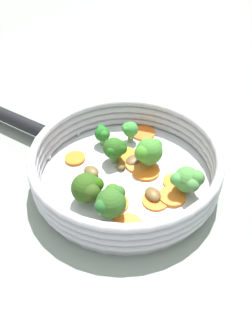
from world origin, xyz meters
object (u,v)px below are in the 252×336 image
Objects in this scene: carrot_slice_9 at (191,181)px; carrot_slice_4 at (115,203)px; broccoli_floret_6 at (102,134)px; mushroom_piece_0 at (121,166)px; skillet at (126,177)px; broccoli_floret_3 at (88,188)px; carrot_slice_10 at (137,165)px; broccoli_floret_2 at (130,130)px; broccoli_floret_4 at (187,181)px; mushroom_piece_2 at (91,171)px; mushroom_piece_1 at (134,160)px; broccoli_floret_1 at (115,149)px; carrot_slice_6 at (172,196)px; mushroom_piece_3 at (153,194)px; broccoli_floret_0 at (111,201)px; carrot_slice_8 at (128,227)px; carrot_slice_7 at (143,133)px; carrot_slice_5 at (146,171)px; broccoli_floret_5 at (149,151)px; carrot_slice_1 at (76,157)px; carrot_slice_2 at (155,200)px; carrot_slice_0 at (125,155)px; carrot_slice_3 at (174,182)px.

carrot_slice_4 is at bearing 133.93° from carrot_slice_9.
broccoli_floret_6 is 1.80× the size of mushroom_piece_0.
carrot_slice_9 is 0.12m from mushroom_piece_0.
broccoli_floret_3 reaches higher than skillet.
carrot_slice_4 is 0.10m from carrot_slice_10.
carrot_slice_10 is at bearing -147.42° from broccoli_floret_2.
carrot_slice_4 is 0.13m from carrot_slice_9.
broccoli_floret_2 is 0.82× the size of broccoli_floret_4.
broccoli_floret_2 reaches higher than carrot_slice_4.
mushroom_piece_2 is at bearing 24.11° from broccoli_floret_3.
broccoli_floret_1 is at bearing 109.33° from mushroom_piece_1.
mushroom_piece_2 reaches higher than carrot_slice_4.
mushroom_piece_2 is at bearing 90.71° from carrot_slice_6.
skillet is at bearing 62.18° from mushroom_piece_3.
skillet is 0.10m from broccoli_floret_6.
broccoli_floret_0 is (-0.02, -0.01, 0.03)m from carrot_slice_4.
carrot_slice_9 is at bearing -114.63° from broccoli_floret_2.
mushroom_piece_1 is at bearing -15.29° from broccoli_floret_3.
carrot_slice_10 is (0.05, 0.08, -0.00)m from carrot_slice_6.
broccoli_floret_3 reaches higher than broccoli_floret_4.
carrot_slice_8 is at bearing -133.35° from carrot_slice_4.
carrot_slice_7 is 1.47× the size of mushroom_piece_1.
carrot_slice_10 is (0.03, -0.01, 0.01)m from skillet.
mushroom_piece_0 is (0.01, 0.01, 0.01)m from skillet.
mushroom_piece_2 is at bearing 151.58° from broccoli_floret_1.
broccoli_floret_5 reaches higher than carrot_slice_5.
broccoli_floret_1 reaches higher than carrot_slice_10.
carrot_slice_2 is (-0.04, -0.16, -0.00)m from carrot_slice_1.
skillet is 0.08m from carrot_slice_2.
mushroom_piece_0 is at bearing 179.45° from carrot_slice_7.
carrot_slice_4 is 0.10m from mushroom_piece_1.
carrot_slice_7 is at bearing 51.91° from carrot_slice_9.
carrot_slice_5 is 0.09m from mushroom_piece_2.
mushroom_piece_1 is at bearing -70.67° from broccoli_floret_1.
carrot_slice_0 is 0.85× the size of broccoli_floret_4.
carrot_slice_2 is at bearing 128.68° from carrot_slice_6.
carrot_slice_2 is at bearing -151.69° from broccoli_floret_5.
broccoli_floret_6 is at bearing 79.18° from carrot_slice_9.
broccoli_floret_0 is 0.08m from mushroom_piece_3.
carrot_slice_5 is at bearing -64.19° from mushroom_piece_2.
carrot_slice_10 is 1.06× the size of broccoli_floret_6.
broccoli_floret_2 is (0.07, 0.06, 0.02)m from carrot_slice_5.
carrot_slice_10 is at bearing -76.71° from carrot_slice_1.
broccoli_floret_4 is at bearing -108.10° from carrot_slice_5.
carrot_slice_7 is 1.16× the size of carrot_slice_10.
broccoli_floret_2 is at bearing 21.69° from carrot_slice_8.
broccoli_floret_3 is at bearing 105.43° from carrot_slice_4.
carrot_slice_6 is 0.14m from mushroom_piece_2.
carrot_slice_1 is 0.97× the size of carrot_slice_3.
carrot_slice_0 reaches higher than carrot_slice_2.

